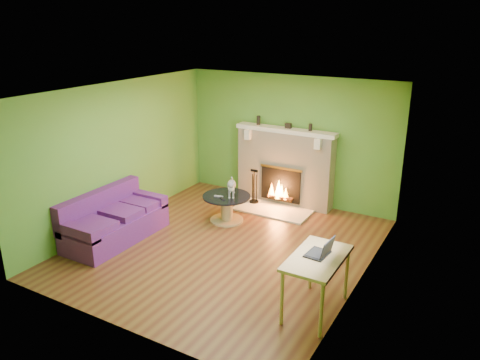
% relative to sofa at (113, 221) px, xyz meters
% --- Properties ---
extents(floor, '(5.00, 5.00, 0.00)m').
position_rel_sofa_xyz_m(floor, '(1.86, 0.68, -0.32)').
color(floor, '#532917').
rests_on(floor, ground).
extents(ceiling, '(5.00, 5.00, 0.00)m').
position_rel_sofa_xyz_m(ceiling, '(1.86, 0.68, 2.28)').
color(ceiling, white).
rests_on(ceiling, wall_back).
extents(wall_back, '(5.00, 0.00, 5.00)m').
position_rel_sofa_xyz_m(wall_back, '(1.86, 3.18, 0.98)').
color(wall_back, '#50852B').
rests_on(wall_back, floor).
extents(wall_front, '(5.00, 0.00, 5.00)m').
position_rel_sofa_xyz_m(wall_front, '(1.86, -1.82, 0.98)').
color(wall_front, '#50852B').
rests_on(wall_front, floor).
extents(wall_left, '(0.00, 5.00, 5.00)m').
position_rel_sofa_xyz_m(wall_left, '(-0.39, 0.68, 0.98)').
color(wall_left, '#50852B').
rests_on(wall_left, floor).
extents(wall_right, '(0.00, 5.00, 5.00)m').
position_rel_sofa_xyz_m(wall_right, '(4.11, 0.68, 0.98)').
color(wall_right, '#50852B').
rests_on(wall_right, floor).
extents(window_frame, '(0.00, 1.20, 1.20)m').
position_rel_sofa_xyz_m(window_frame, '(4.10, -0.22, 1.23)').
color(window_frame, silver).
rests_on(window_frame, wall_right).
extents(window_pane, '(0.00, 1.06, 1.06)m').
position_rel_sofa_xyz_m(window_pane, '(4.09, -0.22, 1.23)').
color(window_pane, white).
rests_on(window_pane, wall_right).
extents(fireplace, '(2.10, 0.46, 1.58)m').
position_rel_sofa_xyz_m(fireplace, '(1.86, 2.99, 0.45)').
color(fireplace, beige).
rests_on(fireplace, floor).
extents(hearth, '(1.50, 0.75, 0.03)m').
position_rel_sofa_xyz_m(hearth, '(1.86, 2.48, -0.31)').
color(hearth, beige).
rests_on(hearth, floor).
extents(mantel, '(2.10, 0.28, 0.08)m').
position_rel_sofa_xyz_m(mantel, '(1.86, 2.97, 1.22)').
color(mantel, beige).
rests_on(mantel, fireplace).
extents(sofa, '(0.87, 1.85, 0.83)m').
position_rel_sofa_xyz_m(sofa, '(0.00, 0.00, 0.00)').
color(sofa, '#561B69').
rests_on(sofa, floor).
extents(coffee_table, '(0.90, 0.90, 0.51)m').
position_rel_sofa_xyz_m(coffee_table, '(1.31, 1.60, -0.03)').
color(coffee_table, tan).
rests_on(coffee_table, floor).
extents(desk, '(0.62, 1.07, 0.79)m').
position_rel_sofa_xyz_m(desk, '(3.81, -0.29, 0.37)').
color(desk, tan).
rests_on(desk, floor).
extents(cat, '(0.44, 0.59, 0.35)m').
position_rel_sofa_xyz_m(cat, '(1.39, 1.65, 0.36)').
color(cat, slate).
rests_on(cat, coffee_table).
extents(remote_silver, '(0.18, 0.07, 0.02)m').
position_rel_sofa_xyz_m(remote_silver, '(1.21, 1.48, 0.20)').
color(remote_silver, gray).
rests_on(remote_silver, coffee_table).
extents(remote_black, '(0.16, 0.13, 0.02)m').
position_rel_sofa_xyz_m(remote_black, '(1.33, 1.42, 0.19)').
color(remote_black, black).
rests_on(remote_black, coffee_table).
extents(laptop, '(0.32, 0.35, 0.25)m').
position_rel_sofa_xyz_m(laptop, '(3.79, -0.24, 0.59)').
color(laptop, black).
rests_on(laptop, desk).
extents(fire_tools, '(0.19, 0.19, 0.71)m').
position_rel_sofa_xyz_m(fire_tools, '(1.35, 2.63, 0.06)').
color(fire_tools, black).
rests_on(fire_tools, hearth).
extents(mantel_vase_left, '(0.08, 0.08, 0.18)m').
position_rel_sofa_xyz_m(mantel_vase_left, '(1.24, 3.00, 1.35)').
color(mantel_vase_left, black).
rests_on(mantel_vase_left, mantel).
extents(mantel_vase_right, '(0.07, 0.07, 0.14)m').
position_rel_sofa_xyz_m(mantel_vase_right, '(2.36, 3.00, 1.33)').
color(mantel_vase_right, black).
rests_on(mantel_vase_right, mantel).
extents(mantel_box, '(0.12, 0.08, 0.10)m').
position_rel_sofa_xyz_m(mantel_box, '(1.90, 3.00, 1.31)').
color(mantel_box, black).
rests_on(mantel_box, mantel).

